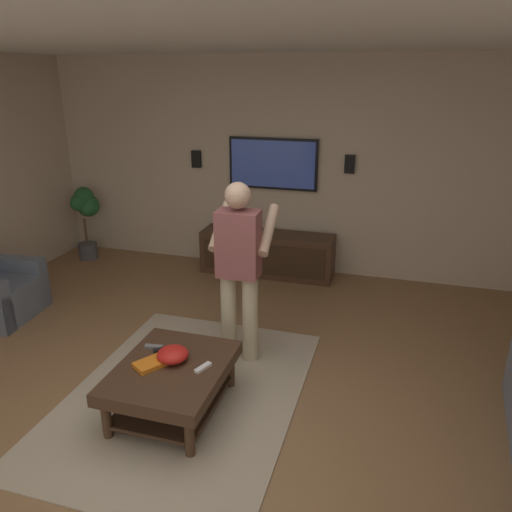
{
  "coord_description": "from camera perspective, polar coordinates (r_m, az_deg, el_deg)",
  "views": [
    {
      "loc": [
        -2.84,
        -1.37,
        2.48
      ],
      "look_at": [
        1.21,
        -0.16,
        0.91
      ],
      "focal_mm": 34.96,
      "sensor_mm": 36.0,
      "label": 1
    }
  ],
  "objects": [
    {
      "name": "book",
      "position": [
        3.9,
        -12.05,
        -12.01
      ],
      "size": [
        0.27,
        0.25,
        0.04
      ],
      "primitive_type": "cube",
      "rotation": [
        0.0,
        0.0,
        5.72
      ],
      "color": "orange",
      "rests_on": "coffee_table"
    },
    {
      "name": "person_standing",
      "position": [
        4.29,
        -1.92,
        -0.79
      ],
      "size": [
        0.54,
        0.54,
        1.64
      ],
      "rotation": [
        0.0,
        0.0,
        0.02
      ],
      "color": "#C6B793",
      "rests_on": "ground"
    },
    {
      "name": "remote_grey",
      "position": [
        4.13,
        -11.59,
        -10.14
      ],
      "size": [
        0.06,
        0.15,
        0.02
      ],
      "primitive_type": "cube",
      "rotation": [
        0.0,
        0.0,
        1.7
      ],
      "color": "slate",
      "rests_on": "coffee_table"
    },
    {
      "name": "tv",
      "position": [
        6.36,
        1.95,
        10.5
      ],
      "size": [
        0.05,
        1.14,
        0.64
      ],
      "rotation": [
        0.0,
        0.0,
        3.14
      ],
      "color": "black"
    },
    {
      "name": "media_console",
      "position": [
        6.42,
        1.29,
        0.28
      ],
      "size": [
        0.45,
        1.7,
        0.55
      ],
      "rotation": [
        0.0,
        0.0,
        3.14
      ],
      "color": "#422B1C",
      "rests_on": "ground"
    },
    {
      "name": "remote_white",
      "position": [
        3.81,
        -6.07,
        -12.57
      ],
      "size": [
        0.16,
        0.1,
        0.02
      ],
      "primitive_type": "cube",
      "rotation": [
        0.0,
        0.0,
        5.91
      ],
      "color": "white",
      "rests_on": "coffee_table"
    },
    {
      "name": "ground_plane",
      "position": [
        4.01,
        -7.59,
        -18.03
      ],
      "size": [
        7.84,
        7.84,
        0.0
      ],
      "primitive_type": "plane",
      "color": "olive"
    },
    {
      "name": "bowl",
      "position": [
        3.92,
        -9.51,
        -11.05
      ],
      "size": [
        0.24,
        0.24,
        0.11
      ],
      "primitive_type": "ellipsoid",
      "color": "red",
      "rests_on": "coffee_table"
    },
    {
      "name": "potted_plant_tall",
      "position": [
        7.31,
        -18.98,
        4.84
      ],
      "size": [
        0.4,
        0.34,
        1.0
      ],
      "color": "#4C4C51",
      "rests_on": "ground"
    },
    {
      "name": "wall_speaker_left",
      "position": [
        6.2,
        10.67,
        10.29
      ],
      "size": [
        0.06,
        0.12,
        0.22
      ],
      "primitive_type": "cube",
      "color": "black"
    },
    {
      "name": "wall_speaker_right",
      "position": [
        6.71,
        -6.83,
        10.95
      ],
      "size": [
        0.06,
        0.12,
        0.22
      ],
      "primitive_type": "cube",
      "color": "black"
    },
    {
      "name": "area_rug",
      "position": [
        4.26,
        -8.13,
        -15.38
      ],
      "size": [
        2.48,
        1.81,
        0.01
      ],
      "primitive_type": "cube",
      "color": "tan",
      "rests_on": "ground"
    },
    {
      "name": "ceiling_slab",
      "position": [
        3.16,
        -10.1,
        24.85
      ],
      "size": [
        6.73,
        6.66,
        0.1
      ],
      "primitive_type": "cube",
      "color": "white"
    },
    {
      "name": "remote_black",
      "position": [
        4.08,
        -10.59,
        -10.45
      ],
      "size": [
        0.13,
        0.14,
        0.02
      ],
      "primitive_type": "cube",
      "rotation": [
        0.0,
        0.0,
        5.4
      ],
      "color": "black",
      "rests_on": "coffee_table"
    },
    {
      "name": "coffee_table",
      "position": [
        3.95,
        -9.57,
        -13.55
      ],
      "size": [
        1.0,
        0.8,
        0.4
      ],
      "color": "#422B1C",
      "rests_on": "ground"
    },
    {
      "name": "vase_round",
      "position": [
        6.44,
        -1.36,
        3.93
      ],
      "size": [
        0.22,
        0.22,
        0.22
      ],
      "primitive_type": "sphere",
      "color": "red",
      "rests_on": "media_console"
    },
    {
      "name": "wall_back_tv",
      "position": [
        6.41,
        4.0,
        10.12
      ],
      "size": [
        0.1,
        6.66,
        2.69
      ],
      "primitive_type": "cube",
      "color": "#C6B299",
      "rests_on": "ground"
    }
  ]
}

